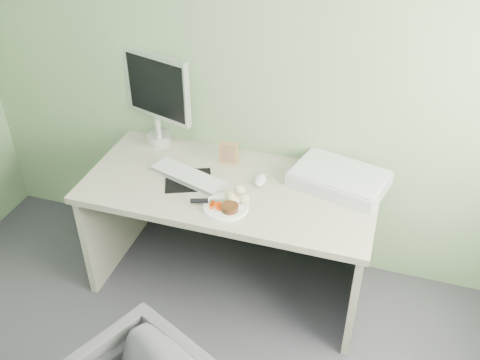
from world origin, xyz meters
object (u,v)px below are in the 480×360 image
(scanner, at_px, (339,179))
(monitor, at_px, (157,94))
(plate, at_px, (226,207))
(desk, at_px, (230,211))

(scanner, xyz_separation_m, monitor, (-1.12, 0.13, 0.28))
(plate, xyz_separation_m, scanner, (0.52, 0.38, 0.03))
(scanner, height_order, monitor, monitor)
(desk, distance_m, monitor, 0.81)
(scanner, bearing_deg, plate, -129.00)
(desk, relative_size, scanner, 3.24)
(plate, bearing_deg, scanner, 36.04)
(desk, height_order, plate, plate)
(desk, xyz_separation_m, plate, (0.05, -0.20, 0.19))
(monitor, bearing_deg, plate, -23.35)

